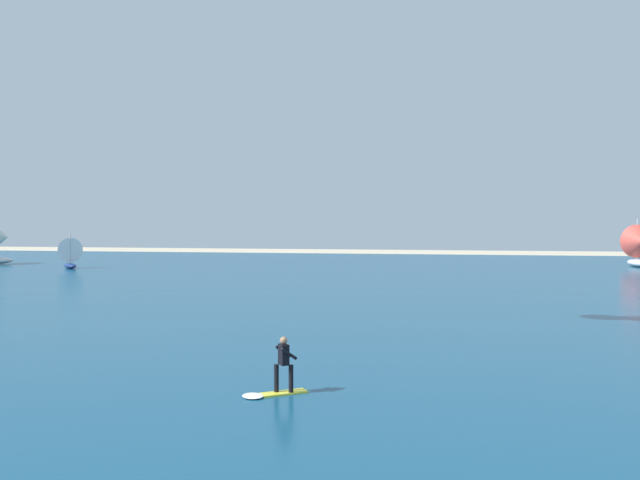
% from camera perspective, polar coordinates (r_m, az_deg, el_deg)
% --- Properties ---
extents(ocean, '(160.00, 90.00, 0.10)m').
position_cam_1_polar(ocean, '(52.93, 6.06, -3.76)').
color(ocean, navy).
rests_on(ocean, ground).
extents(kitesurfer, '(1.92, 1.59, 1.67)m').
position_cam_1_polar(kitesurfer, '(20.71, -3.47, -10.81)').
color(kitesurfer, yellow).
rests_on(kitesurfer, ocean).
extents(sailboat_mid_right, '(3.00, 3.07, 3.44)m').
position_cam_1_polar(sailboat_mid_right, '(74.66, -19.73, -0.97)').
color(sailboat_mid_right, navy).
rests_on(sailboat_mid_right, ocean).
extents(sailboat_leading, '(3.67, 4.28, 4.92)m').
position_cam_1_polar(sailboat_leading, '(78.92, 24.59, -0.39)').
color(sailboat_leading, silver).
rests_on(sailboat_leading, ocean).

